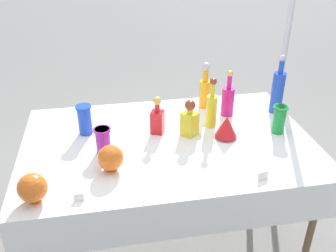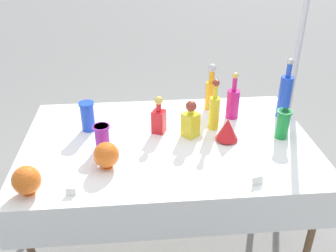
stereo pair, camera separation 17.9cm
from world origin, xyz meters
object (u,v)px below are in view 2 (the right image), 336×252
Objects in this scene: round_bowl_0 at (106,155)px; cardboard_box_behind_left at (125,140)px; tall_bottle_0 at (233,102)px; tall_bottle_1 at (214,110)px; square_decanter_1 at (191,121)px; slender_vase_0 at (88,115)px; slender_vase_2 at (102,136)px; square_decanter_0 at (159,118)px; round_bowl_1 at (27,180)px; slender_vase_1 at (283,123)px; tall_bottle_3 at (211,90)px; tall_bottle_2 at (285,95)px; fluted_vase_0 at (227,129)px; canopy_pole at (296,62)px.

round_bowl_0 is 0.28× the size of cardboard_box_behind_left.
tall_bottle_0 is 0.96× the size of tall_bottle_1.
tall_bottle_0 reaches higher than square_decanter_1.
cardboard_box_behind_left is at bearing 135.26° from tall_bottle_0.
square_decanter_1 is at bearing -11.71° from slender_vase_0.
square_decanter_0 is at bearing 25.98° from slender_vase_2.
round_bowl_0 is at bearing -71.93° from slender_vase_0.
square_decanter_1 is 1.02m from round_bowl_1.
tall_bottle_0 reaches higher than slender_vase_1.
round_bowl_0 reaches higher than cardboard_box_behind_left.
slender_vase_1 is at bearing -46.13° from cardboard_box_behind_left.
slender_vase_2 is 1.03× the size of round_bowl_0.
tall_bottle_3 is at bearing 32.83° from slender_vase_2.
square_decanter_1 is (-0.68, -0.21, -0.06)m from tall_bottle_2.
square_decanter_0 is 0.21m from square_decanter_1.
square_decanter_1 is 0.45× the size of cardboard_box_behind_left.
fluted_vase_0 is at bearing 16.99° from round_bowl_0.
tall_bottle_0 is 1.31× the size of square_decanter_0.
square_decanter_1 reaches higher than slender_vase_0.
canopy_pole is at bearing 61.28° from tall_bottle_2.
tall_bottle_0 is 0.79× the size of tall_bottle_2.
slender_vase_2 is (-0.35, -0.17, -0.02)m from square_decanter_0.
round_bowl_0 is at bearing -163.01° from fluted_vase_0.
tall_bottle_2 is 1.72× the size of square_decanter_1.
slender_vase_0 is at bearing 176.36° from tall_bottle_1.
tall_bottle_2 is 2.15× the size of slender_vase_0.
round_bowl_1 is (-0.89, -0.49, -0.03)m from square_decanter_1.
round_bowl_1 is at bearing -132.03° from slender_vase_2.
canopy_pole reaches higher than tall_bottle_1.
tall_bottle_0 is 0.75m from canopy_pole.
cardboard_box_behind_left is at bearing 124.29° from tall_bottle_1.
square_decanter_0 is (-0.40, -0.31, -0.04)m from tall_bottle_3.
round_bowl_0 is (0.03, -0.19, -0.01)m from slender_vase_2.
slender_vase_2 is at bearing -94.50° from cardboard_box_behind_left.
canopy_pole is at bearing 18.46° from slender_vase_0.
tall_bottle_1 is at bearing -55.71° from cardboard_box_behind_left.
fluted_vase_0 is (-0.10, -0.30, -0.04)m from tall_bottle_0.
square_decanter_1 is 1.58× the size of round_bowl_1.
slender_vase_1 is at bearing -10.11° from square_decanter_0.
tall_bottle_2 reaches higher than tall_bottle_1.
tall_bottle_2 is 0.17× the size of canopy_pole.
square_decanter_0 is 1.62× the size of slender_vase_2.
slender_vase_2 is (-0.55, -0.11, -0.02)m from square_decanter_1.
tall_bottle_0 is 0.21m from tall_bottle_1.
tall_bottle_3 is 0.58m from slender_vase_1.
square_decanter_0 is 0.39m from slender_vase_2.
tall_bottle_3 is 0.50m from square_decanter_0.
tall_bottle_0 is 0.13× the size of canopy_pole.
canopy_pole is (0.76, 0.58, 0.10)m from tall_bottle_1.
slender_vase_2 is at bearing -169.09° from square_decanter_1.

